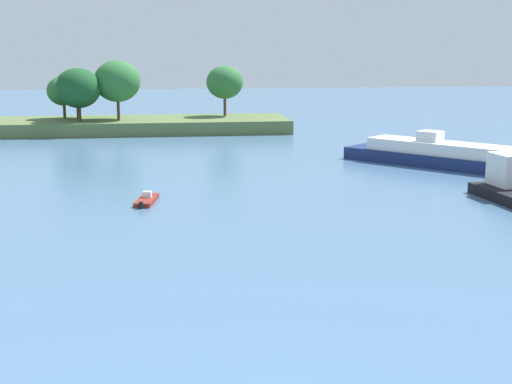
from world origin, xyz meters
TOP-DOWN VIEW (x-y plane):
  - treeline_island at (-24.45, 87.41)m, footprint 76.61×13.36m
  - white_riverboat at (27.12, 49.65)m, footprint 20.56×22.44m
  - small_motorboat at (-5.43, 36.77)m, footprint 2.09×4.72m

SIDE VIEW (x-z plane):
  - small_motorboat at x=-5.43m, z-range -0.22..0.66m
  - white_riverboat at x=27.12m, z-range -1.34..3.81m
  - treeline_island at x=-24.45m, z-range -1.67..9.13m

